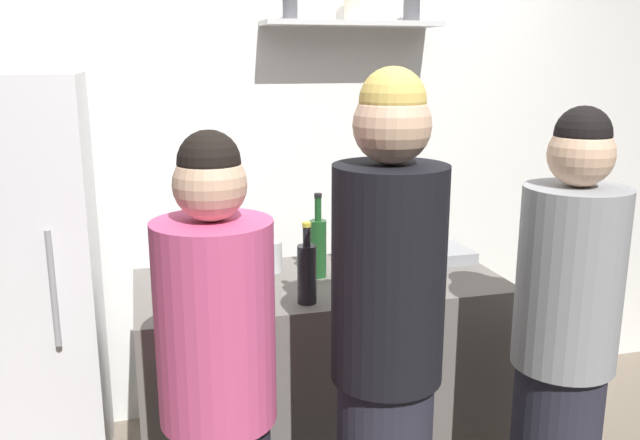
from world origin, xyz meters
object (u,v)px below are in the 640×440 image
wine_bottle_green_glass (318,246)px  person_blonde (386,361)px  utensil_holder (271,256)px  refrigerator (20,287)px  baking_pan (431,255)px  water_bottle_plastic (219,267)px  wine_bottle_dark_glass (307,272)px  person_pink_top (219,407)px  wine_bottle_amber_glass (356,243)px  wine_bottle_pale_glass (356,272)px  person_grey_hoodie (563,354)px

wine_bottle_green_glass → person_blonde: person_blonde is taller
utensil_holder → refrigerator: bearing=169.9°
baking_pan → water_bottle_plastic: 0.97m
wine_bottle_dark_glass → person_pink_top: bearing=-129.6°
wine_bottle_amber_glass → person_pink_top: person_pink_top is taller
wine_bottle_amber_glass → water_bottle_plastic: size_ratio=1.48×
baking_pan → water_bottle_plastic: (-0.96, -0.15, 0.07)m
water_bottle_plastic → baking_pan: bearing=9.0°
baking_pan → wine_bottle_green_glass: size_ratio=0.97×
wine_bottle_pale_glass → water_bottle_plastic: 0.54m
water_bottle_plastic → wine_bottle_green_glass: bearing=8.6°
utensil_holder → wine_bottle_dark_glass: wine_bottle_dark_glass is taller
wine_bottle_green_glass → water_bottle_plastic: wine_bottle_green_glass is taller
person_blonde → person_pink_top: (-0.51, 0.03, -0.09)m
baking_pan → wine_bottle_pale_glass: wine_bottle_pale_glass is taller
wine_bottle_green_glass → refrigerator: bearing=165.8°
baking_pan → wine_bottle_green_glass: wine_bottle_green_glass is taller
baking_pan → wine_bottle_pale_glass: bearing=-139.5°
baking_pan → utensil_holder: bearing=177.5°
wine_bottle_dark_glass → refrigerator: bearing=151.4°
refrigerator → wine_bottle_amber_glass: 1.40m
wine_bottle_pale_glass → water_bottle_plastic: (-0.47, 0.27, -0.03)m
utensil_holder → wine_bottle_pale_glass: bearing=-63.3°
wine_bottle_amber_glass → baking_pan: bearing=10.4°
baking_pan → person_grey_hoodie: 0.85m
person_blonde → wine_bottle_green_glass: bearing=-46.7°
refrigerator → person_pink_top: 1.26m
utensil_holder → person_grey_hoodie: person_grey_hoodie is taller
wine_bottle_amber_glass → water_bottle_plastic: bearing=-171.9°
wine_bottle_green_glass → water_bottle_plastic: 0.42m
refrigerator → wine_bottle_green_glass: size_ratio=4.93×
wine_bottle_green_glass → person_pink_top: bearing=-123.9°
wine_bottle_green_glass → person_grey_hoodie: size_ratio=0.21×
wine_bottle_pale_glass → wine_bottle_amber_glass: bearing=71.6°
wine_bottle_pale_glass → wine_bottle_amber_glass: 0.37m
wine_bottle_pale_glass → person_pink_top: person_pink_top is taller
baking_pan → wine_bottle_amber_glass: (-0.38, -0.07, 0.10)m
utensil_holder → wine_bottle_green_glass: (0.17, -0.12, 0.07)m
baking_pan → refrigerator: bearing=173.1°
wine_bottle_green_glass → baking_pan: bearing=9.4°
utensil_holder → wine_bottle_pale_glass: 0.51m
baking_pan → person_blonde: size_ratio=0.19×
person_grey_hoodie → utensil_holder: bearing=-139.5°
baking_pan → person_pink_top: bearing=-141.4°
refrigerator → person_blonde: 1.61m
refrigerator → person_pink_top: (0.68, -1.05, -0.08)m
person_grey_hoodie → water_bottle_plastic: bearing=-125.8°
wine_bottle_green_glass → utensil_holder: bearing=145.1°
wine_bottle_pale_glass → person_blonde: person_blonde is taller
refrigerator → person_grey_hoodie: 2.12m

